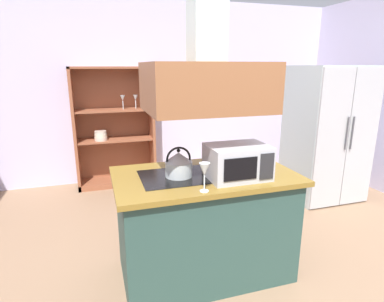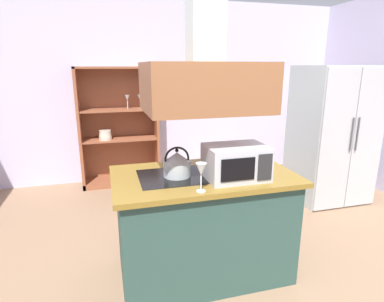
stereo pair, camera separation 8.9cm
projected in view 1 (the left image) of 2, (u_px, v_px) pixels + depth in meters
The scene contains 10 objects.
ground_plane at pixel (228, 294), 2.49m from camera, with size 7.80×7.80×0.00m, color #8E6E51.
wall_back at pixel (153, 92), 4.91m from camera, with size 6.00×0.12×2.70m, color silver.
kitchen_island at pixel (204, 224), 2.67m from camera, with size 1.46×0.84×0.90m.
range_hood at pixel (206, 70), 2.34m from camera, with size 0.90×0.70×1.29m.
refrigerator at pixel (326, 134), 4.17m from camera, with size 0.90×0.78×1.75m.
dish_cabinet at pixel (115, 134), 4.68m from camera, with size 1.13×0.40×1.74m.
kettle at pixel (179, 164), 2.46m from camera, with size 0.21×0.21×0.24m.
cutting_board at pixel (226, 162), 2.83m from camera, with size 0.34×0.24×0.02m, color white.
microwave at pixel (237, 162), 2.43m from camera, with size 0.46×0.35×0.26m.
wine_glass_on_counter at pixel (204, 171), 2.15m from camera, with size 0.08×0.08×0.21m.
Camera 1 is at (-0.90, -1.93, 1.74)m, focal length 29.56 mm.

